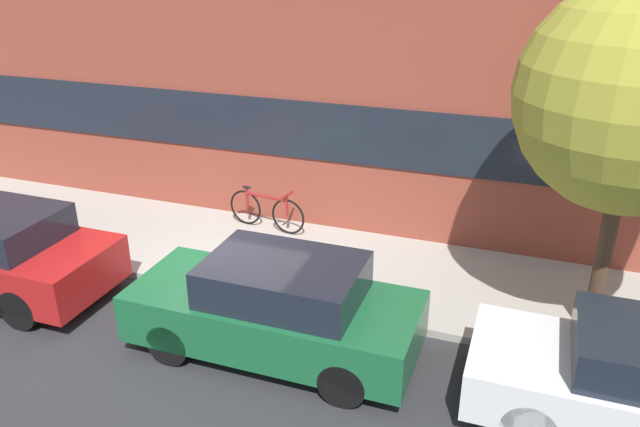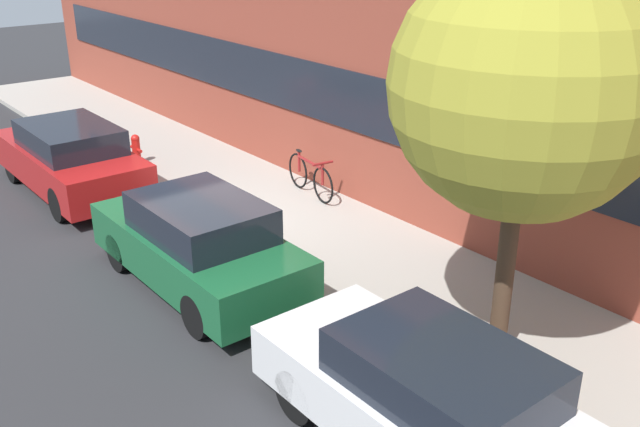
# 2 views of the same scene
# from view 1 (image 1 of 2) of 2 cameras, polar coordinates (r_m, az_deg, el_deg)

# --- Properties ---
(ground_plane) EXTENTS (56.00, 56.00, 0.00)m
(ground_plane) POSITION_cam_1_polar(r_m,az_deg,el_deg) (10.39, -9.68, -7.31)
(ground_plane) COLOR #2B2B2D
(sidewalk_strip) EXTENTS (28.00, 2.90, 0.12)m
(sidewalk_strip) POSITION_cam_1_polar(r_m,az_deg,el_deg) (11.47, -6.22, -3.60)
(sidewalk_strip) COLOR #A8A399
(sidewalk_strip) RESTS_ON ground_plane
(parked_car_green) EXTENTS (3.96, 1.64, 1.43)m
(parked_car_green) POSITION_cam_1_polar(r_m,az_deg,el_deg) (8.59, -4.01, -8.60)
(parked_car_green) COLOR #195B33
(parked_car_green) RESTS_ON ground_plane
(fire_hydrant) EXTENTS (0.47, 0.26, 0.66)m
(fire_hydrant) POSITION_cam_1_polar(r_m,az_deg,el_deg) (12.88, -24.37, -0.62)
(fire_hydrant) COLOR red
(fire_hydrant) RESTS_ON sidewalk_strip
(bicycle) EXTENTS (1.67, 0.44, 0.81)m
(bicycle) POSITION_cam_1_polar(r_m,az_deg,el_deg) (12.08, -4.91, 0.35)
(bicycle) COLOR black
(bicycle) RESTS_ON sidewalk_strip
(street_tree) EXTENTS (2.97, 2.97, 4.90)m
(street_tree) POSITION_cam_1_polar(r_m,az_deg,el_deg) (8.68, 26.94, 9.45)
(street_tree) COLOR #473323
(street_tree) RESTS_ON sidewalk_strip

